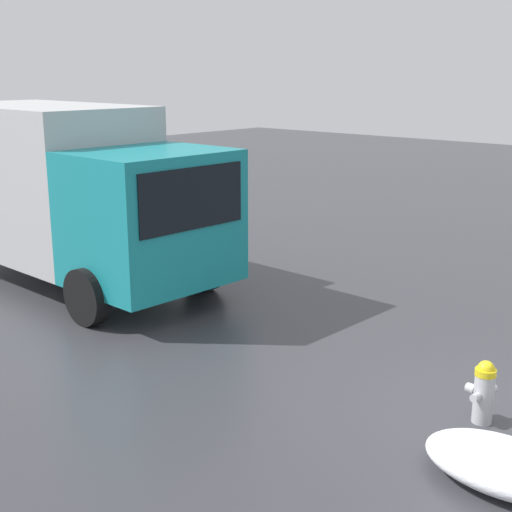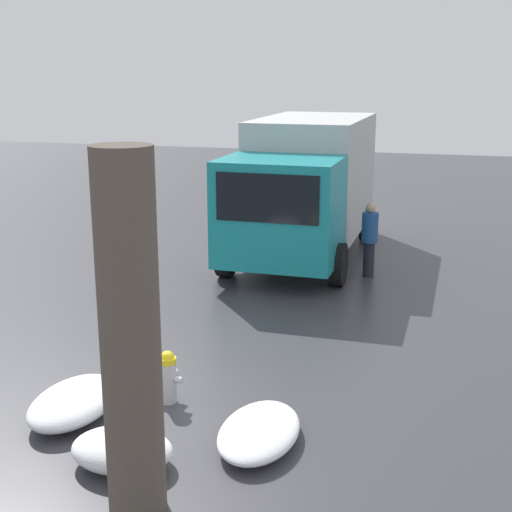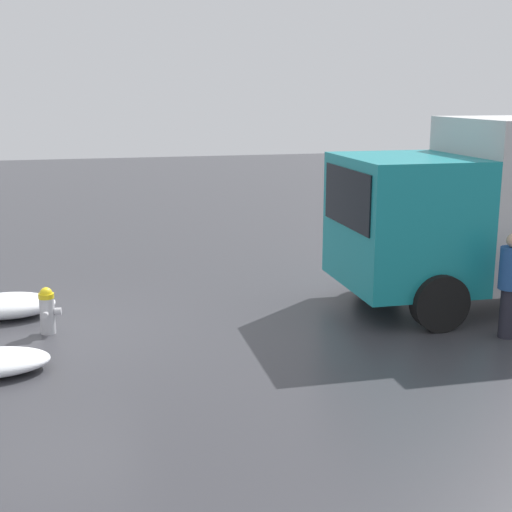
% 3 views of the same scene
% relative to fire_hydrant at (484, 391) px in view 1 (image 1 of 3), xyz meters
% --- Properties ---
extents(ground_plane, '(60.00, 60.00, 0.00)m').
position_rel_fire_hydrant_xyz_m(ground_plane, '(-0.00, 0.00, -0.38)').
color(ground_plane, '#38383D').
extents(fire_hydrant, '(0.33, 0.43, 0.73)m').
position_rel_fire_hydrant_xyz_m(fire_hydrant, '(0.00, 0.00, 0.00)').
color(fire_hydrant, '#B7B7BC').
rests_on(fire_hydrant, ground_plane).
extents(delivery_truck, '(6.45, 2.82, 3.19)m').
position_rel_fire_hydrant_xyz_m(delivery_truck, '(8.12, -0.21, 1.34)').
color(delivery_truck, teal).
rests_on(delivery_truck, ground_plane).
extents(pedestrian, '(0.35, 0.35, 1.60)m').
position_rel_fire_hydrant_xyz_m(pedestrian, '(6.69, -1.90, 0.50)').
color(pedestrian, '#23232D').
rests_on(pedestrian, ground_plane).
extents(snow_pile_by_hydrant, '(1.57, 0.98, 0.38)m').
position_rel_fire_hydrant_xyz_m(snow_pile_by_hydrant, '(-0.69, 1.03, -0.19)').
color(snow_pile_by_hydrant, white).
rests_on(snow_pile_by_hydrant, ground_plane).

